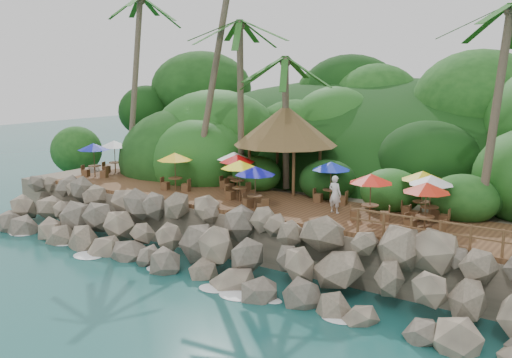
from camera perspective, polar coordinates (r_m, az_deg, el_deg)
The scene contains 12 objects.
ground at distance 25.08m, azimuth -7.99°, elevation -9.78°, with size 140.00×140.00×0.00m, color #19514F.
land_base at distance 37.62m, azimuth 8.75°, elevation -1.18°, with size 32.00×25.20×2.10m, color gray.
jungle_hill at distance 44.55m, azimuth 12.99°, elevation -0.84°, with size 44.80×28.00×15.40m, color #143811.
seawall at distance 26.13m, azimuth -5.06°, elevation -6.20°, with size 29.00×4.00×2.30m, color gray, non-canonical shape.
terrace at distance 28.92m, azimuth 0.00°, elevation -2.34°, with size 26.00×5.00×0.20m, color brown.
jungle_foliage at distance 36.97m, azimuth 8.02°, elevation -3.04°, with size 44.00×16.00×12.00m, color #143811, non-canonical shape.
foam_line at distance 25.28m, azimuth -7.52°, elevation -9.53°, with size 25.20×0.80×0.06m.
palms at distance 30.11m, azimuth 5.15°, elevation 16.19°, with size 33.29×7.10×13.62m.
palapa at distance 31.33m, azimuth 2.92°, elevation 5.32°, with size 5.65×5.65×4.60m.
dining_clusters at distance 28.71m, azimuth 0.66°, elevation 1.26°, with size 22.57×5.11×2.07m.
railing at distance 22.43m, azimuth 17.74°, elevation -4.89°, with size 7.20×0.10×1.00m.
waiter at distance 26.48m, azimuth 7.81°, elevation -1.51°, with size 0.64×0.42×1.75m, color white.
Camera 1 is at (16.12, -17.10, 8.76)m, focal length 40.47 mm.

